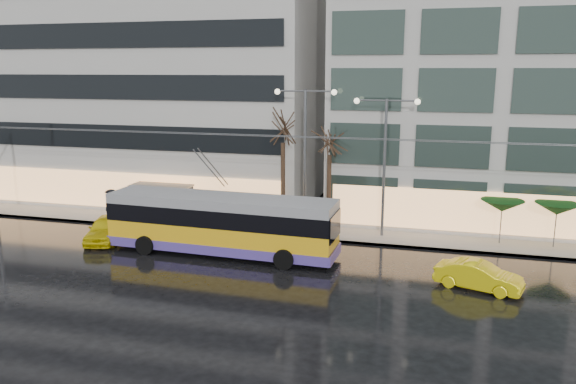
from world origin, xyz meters
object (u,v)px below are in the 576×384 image
(bus_shelter, at_px, (158,194))
(street_lamp_near, at_px, (305,140))
(trolleybus, at_px, (221,226))
(taxi_a, at_px, (107,228))

(bus_shelter, bearing_deg, street_lamp_near, 0.63)
(trolleybus, bearing_deg, street_lamp_near, 57.21)
(bus_shelter, xyz_separation_m, street_lamp_near, (10.38, 0.11, 4.03))
(street_lamp_near, bearing_deg, taxi_a, -156.29)
(trolleybus, distance_m, taxi_a, 7.87)
(trolleybus, distance_m, street_lamp_near, 7.89)
(bus_shelter, xyz_separation_m, taxi_a, (-0.99, -4.88, -1.18))
(bus_shelter, height_order, street_lamp_near, street_lamp_near)
(street_lamp_near, xyz_separation_m, taxi_a, (-11.37, -5.00, -5.21))
(trolleybus, height_order, bus_shelter, trolleybus)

